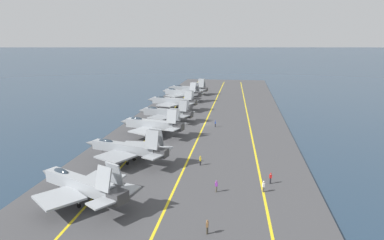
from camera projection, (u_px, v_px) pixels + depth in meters
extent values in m
plane|color=#23384C|center=(205.00, 125.00, 90.04)|extent=(2000.00, 2000.00, 0.00)
cube|color=#424244|center=(205.00, 124.00, 90.00)|extent=(204.27, 42.19, 0.40)
cube|color=yellow|center=(249.00, 125.00, 88.30)|extent=(183.75, 6.43, 0.01)
cube|color=yellow|center=(205.00, 123.00, 89.95)|extent=(183.84, 0.36, 0.01)
cube|color=yellow|center=(162.00, 122.00, 91.60)|extent=(183.81, 4.28, 0.01)
cube|color=#93999E|center=(79.00, 183.00, 45.91)|extent=(6.82, 11.82, 1.76)
cone|color=#5B5E60|center=(47.00, 172.00, 49.74)|extent=(2.50, 2.81, 1.67)
cube|color=#38383A|center=(118.00, 197.00, 41.98)|extent=(2.68, 2.66, 1.50)
ellipsoid|color=#232D38|center=(61.00, 172.00, 47.72)|extent=(2.15, 3.11, 0.97)
cube|color=#93999E|center=(59.00, 198.00, 43.04)|extent=(7.29, 7.32, 0.28)
cube|color=#93999E|center=(101.00, 180.00, 48.59)|extent=(6.02, 6.18, 0.28)
cube|color=#93999E|center=(103.00, 179.00, 41.39)|extent=(1.83, 2.49, 3.00)
cube|color=#93999E|center=(115.00, 174.00, 42.89)|extent=(1.83, 2.49, 3.00)
cube|color=#93999E|center=(101.00, 203.00, 40.40)|extent=(3.62, 3.51, 0.20)
cube|color=#93999E|center=(128.00, 189.00, 44.09)|extent=(3.31, 2.97, 0.20)
cylinder|color=#B2B2B7|center=(59.00, 188.00, 48.77)|extent=(0.16, 0.16, 1.80)
cylinder|color=black|center=(60.00, 192.00, 48.91)|extent=(0.46, 0.64, 0.60)
cylinder|color=#B2B2B7|center=(78.00, 201.00, 44.65)|extent=(0.16, 0.16, 1.80)
cylinder|color=black|center=(79.00, 206.00, 44.78)|extent=(0.46, 0.64, 0.60)
cylinder|color=#B2B2B7|center=(93.00, 195.00, 46.64)|extent=(0.16, 0.16, 1.80)
cylinder|color=black|center=(94.00, 199.00, 46.78)|extent=(0.46, 0.64, 0.60)
cube|color=gray|center=(124.00, 148.00, 61.13)|extent=(4.64, 12.67, 1.60)
cone|color=#5B5E60|center=(91.00, 143.00, 63.87)|extent=(2.06, 2.69, 1.52)
cube|color=#38383A|center=(162.00, 153.00, 58.32)|extent=(2.28, 2.44, 1.36)
ellipsoid|color=#232D38|center=(106.00, 141.00, 62.39)|extent=(1.60, 3.20, 0.88)
cube|color=gray|center=(116.00, 156.00, 58.15)|extent=(6.93, 7.15, 0.28)
cube|color=gray|center=(136.00, 146.00, 64.02)|extent=(4.94, 5.49, 0.28)
cube|color=gray|center=(152.00, 140.00, 57.52)|extent=(1.53, 2.56, 3.18)
cube|color=gray|center=(156.00, 137.00, 59.03)|extent=(1.53, 2.56, 3.18)
cube|color=gray|center=(153.00, 157.00, 56.53)|extent=(3.53, 3.33, 0.20)
cube|color=gray|center=(165.00, 149.00, 60.49)|extent=(2.96, 2.59, 0.20)
cylinder|color=#B2B2B7|center=(103.00, 154.00, 63.28)|extent=(0.16, 0.16, 1.86)
cylinder|color=black|center=(103.00, 157.00, 63.42)|extent=(0.36, 0.64, 0.60)
cylinder|color=#B2B2B7|center=(127.00, 160.00, 60.04)|extent=(0.16, 0.16, 1.86)
cylinder|color=black|center=(127.00, 163.00, 60.18)|extent=(0.36, 0.64, 0.60)
cylinder|color=#B2B2B7|center=(134.00, 156.00, 62.05)|extent=(0.16, 0.16, 1.86)
cylinder|color=black|center=(134.00, 159.00, 62.19)|extent=(0.36, 0.64, 0.60)
cube|color=#93999E|center=(150.00, 124.00, 78.28)|extent=(4.35, 11.95, 1.90)
cone|color=#5B5E60|center=(124.00, 122.00, 80.63)|extent=(2.23, 2.57, 1.80)
cube|color=#38383A|center=(179.00, 127.00, 75.88)|extent=(2.54, 2.33, 1.61)
ellipsoid|color=#232D38|center=(137.00, 119.00, 79.30)|extent=(1.63, 3.03, 1.04)
cube|color=#93999E|center=(145.00, 131.00, 75.00)|extent=(7.02, 6.93, 0.28)
cube|color=#93999E|center=(159.00, 123.00, 81.57)|extent=(5.47, 5.28, 0.28)
cube|color=#93999E|center=(172.00, 116.00, 74.84)|extent=(1.38, 2.38, 3.01)
cube|color=#93999E|center=(175.00, 115.00, 76.66)|extent=(1.38, 2.38, 3.01)
cube|color=#93999E|center=(173.00, 129.00, 73.90)|extent=(3.44, 3.13, 0.20)
cube|color=#93999E|center=(181.00, 124.00, 78.18)|extent=(2.88, 2.34, 0.20)
cylinder|color=#B2B2B7|center=(134.00, 130.00, 80.19)|extent=(0.16, 0.16, 1.68)
cylinder|color=black|center=(134.00, 132.00, 80.32)|extent=(0.34, 0.63, 0.60)
cylinder|color=#B2B2B7|center=(153.00, 134.00, 77.07)|extent=(0.16, 0.16, 1.68)
cylinder|color=black|center=(153.00, 136.00, 77.19)|extent=(0.34, 0.63, 0.60)
cylinder|color=#B2B2B7|center=(158.00, 131.00, 79.49)|extent=(0.16, 0.16, 1.68)
cylinder|color=black|center=(158.00, 133.00, 79.62)|extent=(0.34, 0.63, 0.60)
cube|color=gray|center=(164.00, 112.00, 92.26)|extent=(4.30, 11.90, 1.86)
cone|color=#5B5E60|center=(142.00, 111.00, 94.60)|extent=(2.20, 2.55, 1.77)
cube|color=#38383A|center=(189.00, 114.00, 89.87)|extent=(2.50, 2.32, 1.58)
ellipsoid|color=#232D38|center=(153.00, 108.00, 93.28)|extent=(1.60, 3.01, 1.02)
cube|color=gray|center=(160.00, 117.00, 89.17)|extent=(6.65, 6.73, 0.28)
cube|color=gray|center=(171.00, 112.00, 95.35)|extent=(5.07, 5.24, 0.28)
cube|color=gray|center=(183.00, 106.00, 88.87)|extent=(1.33, 2.36, 2.80)
cube|color=gray|center=(185.00, 105.00, 90.65)|extent=(1.33, 2.36, 2.80)
cube|color=gray|center=(184.00, 116.00, 87.90)|extent=(3.43, 3.12, 0.20)
cube|color=gray|center=(190.00, 113.00, 92.15)|extent=(2.88, 2.33, 0.20)
cylinder|color=#B2B2B7|center=(150.00, 117.00, 94.13)|extent=(0.16, 0.16, 1.41)
cylinder|color=black|center=(150.00, 119.00, 94.22)|extent=(0.34, 0.63, 0.60)
cylinder|color=#B2B2B7|center=(167.00, 120.00, 91.04)|extent=(0.16, 0.16, 1.41)
cylinder|color=black|center=(167.00, 121.00, 91.13)|extent=(0.34, 0.63, 0.60)
cylinder|color=#B2B2B7|center=(171.00, 118.00, 93.41)|extent=(0.16, 0.16, 1.41)
cylinder|color=black|center=(171.00, 119.00, 93.51)|extent=(0.34, 0.63, 0.60)
cube|color=gray|center=(171.00, 101.00, 107.07)|extent=(4.29, 12.45, 1.85)
cone|color=#5B5E60|center=(151.00, 100.00, 109.46)|extent=(2.19, 2.64, 1.75)
cube|color=#38383A|center=(193.00, 102.00, 104.63)|extent=(2.48, 2.39, 1.57)
ellipsoid|color=#232D38|center=(160.00, 98.00, 108.12)|extent=(1.60, 3.14, 1.01)
cube|color=gray|center=(168.00, 105.00, 103.93)|extent=(6.84, 6.98, 0.28)
cube|color=gray|center=(177.00, 101.00, 110.21)|extent=(5.24, 5.54, 0.28)
cube|color=gray|center=(188.00, 95.00, 103.66)|extent=(1.30, 2.46, 2.68)
cube|color=gray|center=(190.00, 94.00, 105.43)|extent=(1.30, 2.46, 2.68)
cube|color=gray|center=(189.00, 104.00, 102.67)|extent=(3.46, 3.20, 0.20)
cube|color=gray|center=(194.00, 101.00, 106.92)|extent=(2.86, 2.41, 0.20)
cylinder|color=#B2B2B7|center=(158.00, 106.00, 109.02)|extent=(0.16, 0.16, 1.85)
cylinder|color=black|center=(158.00, 108.00, 109.16)|extent=(0.34, 0.63, 0.60)
cylinder|color=#B2B2B7|center=(173.00, 108.00, 105.90)|extent=(0.16, 0.16, 1.85)
cylinder|color=black|center=(173.00, 110.00, 106.04)|extent=(0.34, 0.63, 0.60)
cylinder|color=#B2B2B7|center=(177.00, 106.00, 108.26)|extent=(0.16, 0.16, 1.85)
cylinder|color=black|center=(177.00, 108.00, 108.40)|extent=(0.34, 0.63, 0.60)
cube|color=gray|center=(180.00, 93.00, 124.15)|extent=(7.35, 12.16, 1.84)
cone|color=#5B5E60|center=(165.00, 91.00, 128.27)|extent=(2.64, 2.93, 1.75)
cube|color=#38383A|center=(197.00, 95.00, 119.92)|extent=(2.82, 2.79, 1.57)
ellipsoid|color=#232D38|center=(172.00, 89.00, 126.10)|extent=(2.29, 3.21, 1.01)
cube|color=gray|center=(176.00, 96.00, 121.33)|extent=(7.34, 7.39, 0.28)
cube|color=gray|center=(187.00, 93.00, 126.75)|extent=(6.05, 6.44, 0.28)
cube|color=gray|center=(193.00, 87.00, 119.33)|extent=(1.96, 2.59, 3.22)
cube|color=gray|center=(196.00, 87.00, 120.87)|extent=(1.96, 2.59, 3.22)
cube|color=gray|center=(192.00, 95.00, 118.36)|extent=(3.68, 3.60, 0.20)
cube|color=gray|center=(200.00, 94.00, 122.06)|extent=(3.37, 3.10, 0.20)
cylinder|color=#B2B2B7|center=(170.00, 96.00, 127.20)|extent=(0.16, 0.16, 1.80)
cylinder|color=black|center=(170.00, 98.00, 127.34)|extent=(0.47, 0.63, 0.60)
cylinder|color=#B2B2B7|center=(181.00, 98.00, 122.82)|extent=(0.16, 0.16, 1.80)
cylinder|color=black|center=(181.00, 100.00, 122.95)|extent=(0.47, 0.63, 0.60)
cylinder|color=#B2B2B7|center=(185.00, 98.00, 124.87)|extent=(0.16, 0.16, 1.80)
cylinder|color=black|center=(185.00, 99.00, 125.01)|extent=(0.47, 0.63, 0.60)
cube|color=gray|center=(187.00, 88.00, 138.19)|extent=(4.33, 12.73, 1.68)
cone|color=#5B5E60|center=(171.00, 88.00, 140.72)|extent=(2.07, 2.68, 1.59)
cube|color=#38383A|center=(205.00, 89.00, 135.60)|extent=(2.32, 2.42, 1.42)
ellipsoid|color=#232D38|center=(178.00, 86.00, 139.33)|extent=(1.56, 3.21, 0.92)
cube|color=gray|center=(185.00, 91.00, 135.05)|extent=(7.05, 7.19, 0.28)
cube|color=gray|center=(191.00, 89.00, 141.27)|extent=(5.32, 5.63, 0.28)
cube|color=gray|center=(201.00, 83.00, 134.69)|extent=(1.49, 2.55, 3.30)
cube|color=gray|center=(202.00, 83.00, 136.29)|extent=(1.49, 2.55, 3.30)
cube|color=gray|center=(202.00, 90.00, 133.74)|extent=(3.50, 3.28, 0.20)
cube|color=gray|center=(205.00, 89.00, 137.81)|extent=(2.89, 2.51, 0.20)
cylinder|color=#B2B2B7|center=(177.00, 92.00, 140.16)|extent=(0.16, 0.16, 1.43)
cylinder|color=black|center=(177.00, 93.00, 140.25)|extent=(0.34, 0.63, 0.60)
cylinder|color=#B2B2B7|center=(189.00, 93.00, 137.03)|extent=(0.16, 0.16, 1.43)
cylinder|color=black|center=(189.00, 94.00, 137.13)|extent=(0.34, 0.63, 0.60)
cylinder|color=#B2B2B7|center=(191.00, 92.00, 139.17)|extent=(0.16, 0.16, 1.43)
cylinder|color=black|center=(191.00, 93.00, 139.26)|extent=(0.34, 0.63, 0.60)
cylinder|color=#232328|center=(215.00, 125.00, 86.30)|extent=(0.24, 0.24, 0.84)
cube|color=#284CB2|center=(215.00, 123.00, 86.14)|extent=(0.39, 0.28, 0.55)
sphere|color=#9E7051|center=(215.00, 121.00, 86.05)|extent=(0.22, 0.22, 0.22)
sphere|color=#284CB2|center=(215.00, 121.00, 86.04)|extent=(0.24, 0.24, 0.24)
cylinder|color=#4C473D|center=(216.00, 189.00, 49.39)|extent=(0.24, 0.24, 0.91)
cube|color=purple|center=(216.00, 184.00, 49.22)|extent=(0.30, 0.41, 0.57)
sphere|color=beige|center=(216.00, 182.00, 49.13)|extent=(0.22, 0.22, 0.22)
sphere|color=purple|center=(216.00, 181.00, 49.12)|extent=(0.24, 0.24, 0.24)
cylinder|color=#232328|center=(270.00, 181.00, 52.26)|extent=(0.24, 0.24, 0.92)
cube|color=red|center=(271.00, 176.00, 52.09)|extent=(0.31, 0.41, 0.53)
sphere|color=beige|center=(271.00, 174.00, 52.00)|extent=(0.22, 0.22, 0.22)
sphere|color=red|center=(271.00, 174.00, 51.99)|extent=(0.24, 0.24, 0.24)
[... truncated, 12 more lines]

